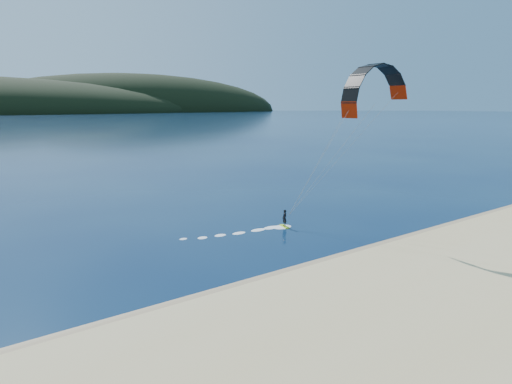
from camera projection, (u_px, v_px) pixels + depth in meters
ground at (285, 321)px, 22.89m from camera, size 1800.00×1800.00×0.00m
wet_sand at (241, 291)px, 26.50m from camera, size 220.00×2.50×0.10m
kitesurfer_near at (371, 108)px, 40.60m from camera, size 23.59×6.01×15.17m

